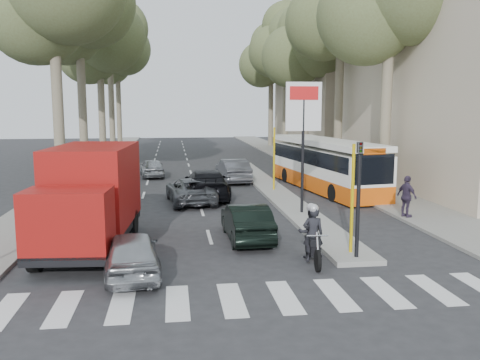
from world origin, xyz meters
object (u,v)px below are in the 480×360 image
at_px(dark_hatchback, 247,222).
at_px(motorcycle, 312,235).
at_px(red_truck, 90,196).
at_px(city_bus, 324,163).
at_px(silver_hatchback, 132,253).

distance_m(dark_hatchback, motorcycle, 3.16).
distance_m(red_truck, city_bus, 15.20).
bearing_deg(red_truck, city_bus, 48.15).
xyz_separation_m(silver_hatchback, dark_hatchback, (3.67, 3.30, 0.02)).
bearing_deg(silver_hatchback, red_truck, -68.33).
distance_m(dark_hatchback, city_bus, 11.64).
relative_size(red_truck, motorcycle, 3.02).
xyz_separation_m(dark_hatchback, city_bus, (5.84, 10.03, 0.85)).
distance_m(silver_hatchback, motorcycle, 5.27).
bearing_deg(dark_hatchback, silver_hatchback, 40.49).
bearing_deg(motorcycle, red_truck, 166.35).
bearing_deg(red_truck, dark_hatchback, 9.52).
xyz_separation_m(silver_hatchback, motorcycle, (5.24, 0.56, 0.19)).
xyz_separation_m(dark_hatchback, red_truck, (-5.16, -0.45, 1.12)).
bearing_deg(dark_hatchback, motorcycle, 118.31).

